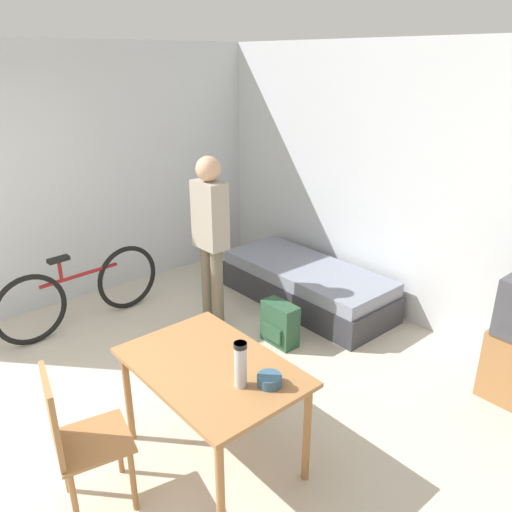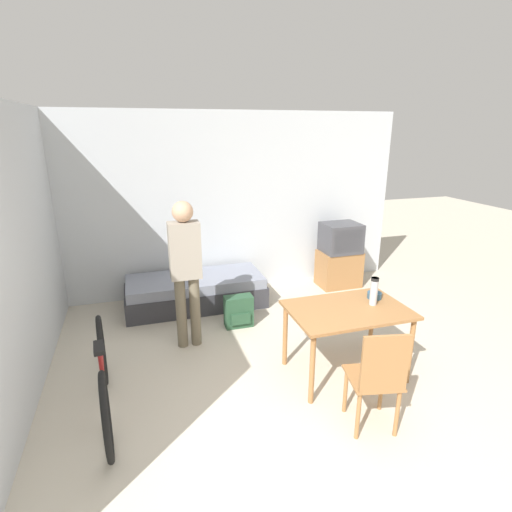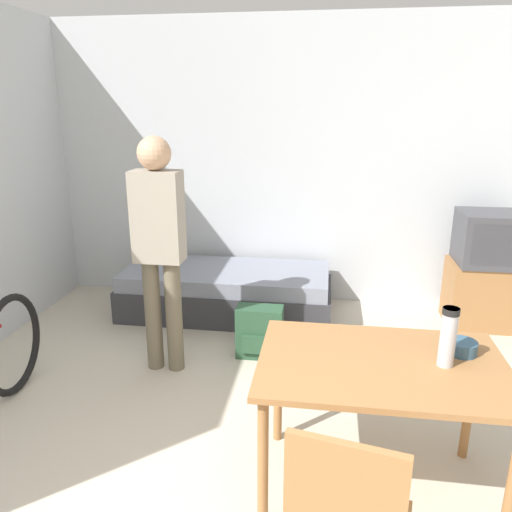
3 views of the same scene
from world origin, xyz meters
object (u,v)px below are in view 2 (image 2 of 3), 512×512
object	(u,v)px
daybed	(196,291)
backpack	(239,312)
wooden_chair	(378,376)
mate_bowl	(374,295)
person_standing	(186,264)
dining_table	(347,317)
bicycle	(104,378)
tv	(340,255)
thermos_flask	(374,290)

from	to	relation	value
daybed	backpack	xyz separation A→B (m)	(0.42, -0.80, -0.01)
wooden_chair	mate_bowl	size ratio (longest dim) A/B	6.48
person_standing	dining_table	bearing A→B (deg)	-36.01
daybed	backpack	distance (m)	0.91
dining_table	bicycle	distance (m)	2.35
daybed	tv	xyz separation A→B (m)	(2.33, 0.08, 0.29)
dining_table	wooden_chair	xyz separation A→B (m)	(-0.18, -0.83, -0.11)
thermos_flask	mate_bowl	distance (m)	0.21
daybed	wooden_chair	world-z (taller)	wooden_chair
dining_table	thermos_flask	xyz separation A→B (m)	(0.29, 0.01, 0.25)
wooden_chair	person_standing	bearing A→B (deg)	123.98
wooden_chair	bicycle	xyz separation A→B (m)	(-2.15, 0.92, -0.18)
tv	thermos_flask	world-z (taller)	tv
dining_table	bicycle	xyz separation A→B (m)	(-2.33, 0.09, -0.29)
dining_table	person_standing	size ratio (longest dim) A/B	0.69
dining_table	daybed	bearing A→B (deg)	119.36
person_standing	bicycle	bearing A→B (deg)	-132.45
thermos_flask	mate_bowl	bearing A→B (deg)	51.86
wooden_chair	bicycle	bearing A→B (deg)	156.90
bicycle	backpack	xyz separation A→B (m)	(1.56, 1.24, -0.15)
person_standing	mate_bowl	size ratio (longest dim) A/B	11.61
tv	dining_table	xyz separation A→B (m)	(-1.13, -2.21, 0.14)
person_standing	mate_bowl	world-z (taller)	person_standing
thermos_flask	bicycle	bearing A→B (deg)	178.21
mate_bowl	wooden_chair	bearing A→B (deg)	-120.70
bicycle	tv	bearing A→B (deg)	31.48
daybed	person_standing	bearing A→B (deg)	-103.09
tv	wooden_chair	world-z (taller)	tv
daybed	dining_table	distance (m)	2.49
dining_table	backpack	bearing A→B (deg)	120.23
person_standing	tv	bearing A→B (deg)	24.14
wooden_chair	thermos_flask	size ratio (longest dim) A/B	3.31
thermos_flask	daybed	bearing A→B (deg)	125.00
wooden_chair	mate_bowl	distance (m)	1.15
daybed	person_standing	size ratio (longest dim) A/B	1.14
wooden_chair	mate_bowl	xyz separation A→B (m)	(0.57, 0.97, 0.24)
daybed	thermos_flask	bearing A→B (deg)	-55.00
dining_table	wooden_chair	world-z (taller)	wooden_chair
thermos_flask	wooden_chair	bearing A→B (deg)	-119.40
daybed	wooden_chair	xyz separation A→B (m)	(1.02, -2.96, 0.32)
bicycle	thermos_flask	world-z (taller)	thermos_flask
dining_table	backpack	xyz separation A→B (m)	(-0.78, 1.33, -0.45)
daybed	bicycle	world-z (taller)	bicycle
wooden_chair	thermos_flask	world-z (taller)	thermos_flask
tv	bicycle	xyz separation A→B (m)	(-3.47, -2.12, -0.15)
wooden_chair	thermos_flask	distance (m)	1.02
mate_bowl	person_standing	bearing A→B (deg)	153.61
dining_table	backpack	size ratio (longest dim) A/B	2.86
dining_table	wooden_chair	distance (m)	0.85
person_standing	daybed	bearing A→B (deg)	76.91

